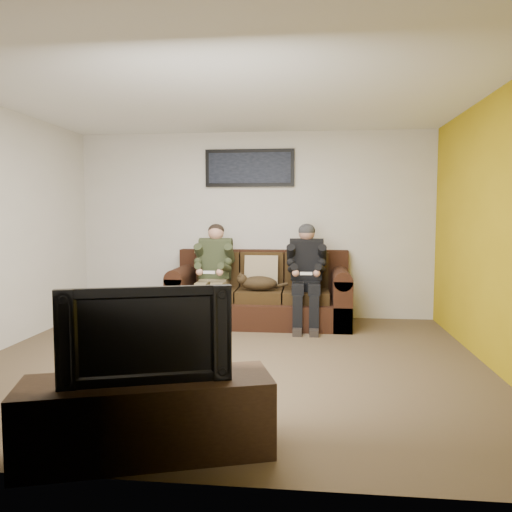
# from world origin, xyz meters

# --- Properties ---
(floor) EXTENTS (5.00, 5.00, 0.00)m
(floor) POSITION_xyz_m (0.00, 0.00, 0.00)
(floor) COLOR brown
(floor) RESTS_ON ground
(ceiling) EXTENTS (5.00, 5.00, 0.00)m
(ceiling) POSITION_xyz_m (0.00, 0.00, 2.60)
(ceiling) COLOR silver
(ceiling) RESTS_ON ground
(wall_back) EXTENTS (5.00, 0.00, 5.00)m
(wall_back) POSITION_xyz_m (0.00, 2.25, 1.30)
(wall_back) COLOR beige
(wall_back) RESTS_ON ground
(wall_front) EXTENTS (5.00, 0.00, 5.00)m
(wall_front) POSITION_xyz_m (0.00, -2.25, 1.30)
(wall_front) COLOR beige
(wall_front) RESTS_ON ground
(wall_right) EXTENTS (0.00, 4.50, 4.50)m
(wall_right) POSITION_xyz_m (2.50, 0.00, 1.30)
(wall_right) COLOR beige
(wall_right) RESTS_ON ground
(accent_wall_right) EXTENTS (0.00, 4.50, 4.50)m
(accent_wall_right) POSITION_xyz_m (2.49, 0.00, 1.30)
(accent_wall_right) COLOR gold
(accent_wall_right) RESTS_ON ground
(sofa) EXTENTS (2.34, 1.01, 0.96)m
(sofa) POSITION_xyz_m (0.14, 1.83, 0.36)
(sofa) COLOR black
(sofa) RESTS_ON ground
(throw_pillow) EXTENTS (0.45, 0.21, 0.44)m
(throw_pillow) POSITION_xyz_m (0.14, 1.88, 0.68)
(throw_pillow) COLOR #9C8966
(throw_pillow) RESTS_ON sofa
(throw_blanket) EXTENTS (0.48, 0.23, 0.09)m
(throw_blanket) POSITION_xyz_m (-0.57, 2.13, 0.96)
(throw_blanket) COLOR tan
(throw_blanket) RESTS_ON sofa
(person_left) EXTENTS (0.51, 0.87, 1.32)m
(person_left) POSITION_xyz_m (-0.47, 1.64, 0.75)
(person_left) COLOR #807150
(person_left) RESTS_ON sofa
(person_right) EXTENTS (0.51, 0.86, 1.33)m
(person_right) POSITION_xyz_m (0.74, 1.64, 0.76)
(person_right) COLOR black
(person_right) RESTS_ON sofa
(cat) EXTENTS (0.66, 0.26, 0.24)m
(cat) POSITION_xyz_m (0.12, 1.58, 0.57)
(cat) COLOR #402E19
(cat) RESTS_ON sofa
(framed_poster) EXTENTS (1.25, 0.05, 0.52)m
(framed_poster) POSITION_xyz_m (-0.06, 2.22, 2.10)
(framed_poster) COLOR black
(framed_poster) RESTS_ON wall_back
(tv_stand) EXTENTS (1.56, 0.90, 0.47)m
(tv_stand) POSITION_xyz_m (-0.18, -1.95, 0.23)
(tv_stand) COLOR black
(tv_stand) RESTS_ON ground
(television) EXTENTS (0.98, 0.42, 0.57)m
(television) POSITION_xyz_m (-0.18, -1.95, 0.75)
(television) COLOR black
(television) RESTS_ON tv_stand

